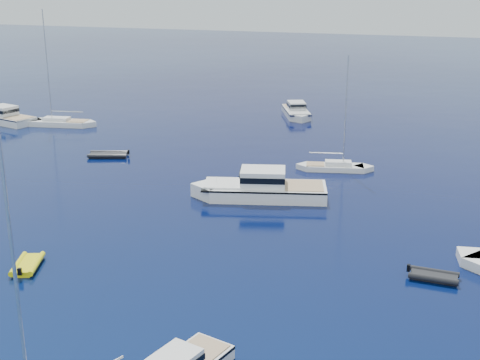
{
  "coord_description": "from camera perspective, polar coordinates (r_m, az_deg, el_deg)",
  "views": [
    {
      "loc": [
        11.92,
        -27.05,
        17.87
      ],
      "look_at": [
        -5.52,
        19.63,
        2.2
      ],
      "focal_mm": 47.48,
      "sensor_mm": 36.0,
      "label": 1
    }
  ],
  "objects": [
    {
      "name": "sailboat_centre",
      "position": [
        63.43,
        8.5,
        0.89
      ],
      "size": [
        8.25,
        3.97,
        11.74
      ],
      "primitive_type": null,
      "rotation": [
        0.0,
        0.0,
        4.96
      ],
      "color": "white",
      "rests_on": "ground"
    },
    {
      "name": "motor_cruiser_horizon",
      "position": [
        88.43,
        5.09,
        5.73
      ],
      "size": [
        6.79,
        10.09,
        2.56
      ],
      "primitive_type": null,
      "rotation": [
        0.0,
        0.0,
        3.57
      ],
      "color": "silver",
      "rests_on": "ground"
    },
    {
      "name": "motor_cruiser_far_l",
      "position": [
        89.83,
        -20.49,
        4.87
      ],
      "size": [
        11.4,
        5.73,
        2.87
      ],
      "primitive_type": null,
      "rotation": [
        0.0,
        0.0,
        1.34
      ],
      "color": "white",
      "rests_on": "ground"
    },
    {
      "name": "tender_yellow",
      "position": [
        43.99,
        -18.53,
        -7.48
      ],
      "size": [
        3.01,
        3.79,
        0.95
      ],
      "primitive_type": null,
      "rotation": [
        0.0,
        0.0,
        0.4
      ],
      "color": "yellow",
      "rests_on": "ground"
    },
    {
      "name": "sailboat_far_l",
      "position": [
        85.55,
        -15.86,
        4.73
      ],
      "size": [
        10.63,
        4.71,
        15.14
      ],
      "primitive_type": null,
      "rotation": [
        0.0,
        0.0,
        1.78
      ],
      "color": "white",
      "rests_on": "ground"
    },
    {
      "name": "tender_grey_far",
      "position": [
        68.95,
        -11.74,
        2.06
      ],
      "size": [
        4.88,
        3.68,
        0.95
      ],
      "primitive_type": null,
      "rotation": [
        0.0,
        0.0,
        1.93
      ],
      "color": "black",
      "rests_on": "ground"
    },
    {
      "name": "motor_cruiser_centre",
      "position": [
        54.76,
        1.79,
        -1.6
      ],
      "size": [
        13.12,
        7.25,
        3.29
      ],
      "primitive_type": null,
      "rotation": [
        0.0,
        0.0,
        1.86
      ],
      "color": "white",
      "rests_on": "ground"
    },
    {
      "name": "tender_grey_near",
      "position": [
        42.02,
        17.0,
        -8.54
      ],
      "size": [
        3.18,
        1.84,
        0.95
      ],
      "primitive_type": null,
      "rotation": [
        0.0,
        0.0,
        4.69
      ],
      "color": "black",
      "rests_on": "ground"
    },
    {
      "name": "ground",
      "position": [
        34.54,
        -2.9,
        -13.72
      ],
      "size": [
        400.0,
        400.0,
        0.0
      ],
      "primitive_type": "plane",
      "color": "#08204C",
      "rests_on": "ground"
    }
  ]
}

